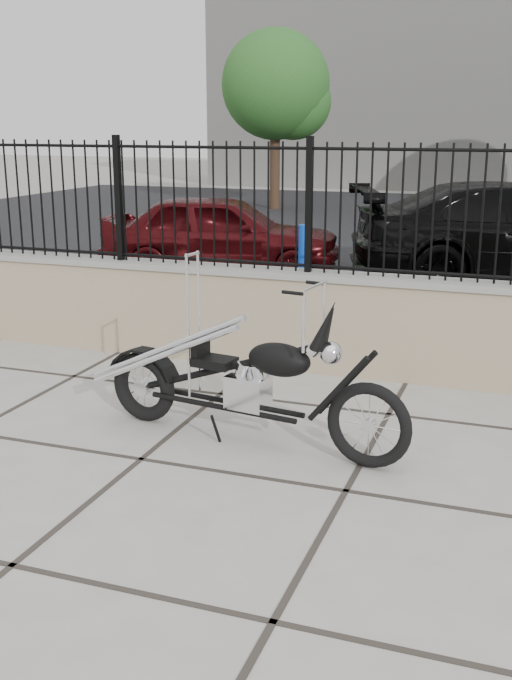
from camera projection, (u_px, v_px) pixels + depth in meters
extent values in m
plane|color=#99968E|center=(346.00, 491.00, 5.20)|extent=(90.00, 90.00, 0.00)
plane|color=black|center=(487.00, 238.00, 16.54)|extent=(30.00, 30.00, 0.00)
cube|color=gray|center=(411.00, 330.00, 7.34)|extent=(14.00, 0.36, 0.96)
cube|color=black|center=(417.00, 212.00, 7.05)|extent=(14.00, 0.08, 1.20)
imported|color=#3C080B|center=(222.00, 234.00, 12.46)|extent=(3.96, 2.22, 1.27)
cylinder|color=#0D24CF|center=(303.00, 269.00, 9.91)|extent=(0.17, 0.17, 1.11)
cylinder|color=#382619|center=(275.00, 159.00, 21.70)|extent=(0.27, 0.27, 2.71)
sphere|color=#336B28|center=(275.00, 79.00, 21.15)|extent=(2.90, 2.90, 2.90)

